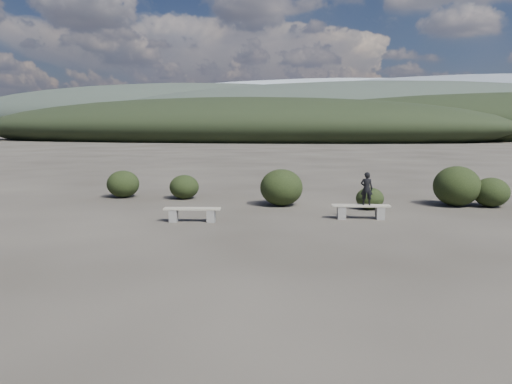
# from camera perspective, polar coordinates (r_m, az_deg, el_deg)

# --- Properties ---
(ground) EXTENTS (1200.00, 1200.00, 0.00)m
(ground) POSITION_cam_1_polar(r_m,az_deg,el_deg) (10.05, -1.01, -8.88)
(ground) COLOR #302B25
(ground) RESTS_ON ground
(bench_left) EXTENTS (1.73, 0.66, 0.42)m
(bench_left) POSITION_cam_1_polar(r_m,az_deg,el_deg) (15.03, -7.29, -2.44)
(bench_left) COLOR slate
(bench_left) RESTS_ON ground
(bench_right) EXTENTS (1.80, 0.64, 0.44)m
(bench_right) POSITION_cam_1_polar(r_m,az_deg,el_deg) (15.70, 11.88, -2.08)
(bench_right) COLOR slate
(bench_right) RESTS_ON ground
(seated_person) EXTENTS (0.39, 0.27, 1.02)m
(seated_person) POSITION_cam_1_polar(r_m,az_deg,el_deg) (15.63, 12.53, 0.39)
(seated_person) COLOR black
(seated_person) RESTS_ON bench_right
(shrub_a) EXTENTS (1.16, 1.16, 0.95)m
(shrub_a) POSITION_cam_1_polar(r_m,az_deg,el_deg) (19.84, -8.21, 0.58)
(shrub_a) COLOR black
(shrub_a) RESTS_ON ground
(shrub_b) EXTENTS (1.54, 1.54, 1.32)m
(shrub_b) POSITION_cam_1_polar(r_m,az_deg,el_deg) (17.96, 2.92, 0.53)
(shrub_b) COLOR black
(shrub_b) RESTS_ON ground
(shrub_c) EXTENTS (0.95, 0.95, 0.76)m
(shrub_c) POSITION_cam_1_polar(r_m,az_deg,el_deg) (17.60, 12.88, -0.72)
(shrub_c) COLOR black
(shrub_c) RESTS_ON ground
(shrub_d) EXTENTS (1.64, 1.64, 1.44)m
(shrub_d) POSITION_cam_1_polar(r_m,az_deg,el_deg) (19.24, 21.96, 0.63)
(shrub_d) COLOR black
(shrub_d) RESTS_ON ground
(shrub_e) EXTENTS (1.25, 1.25, 1.04)m
(shrub_e) POSITION_cam_1_polar(r_m,az_deg,el_deg) (19.53, 25.29, -0.03)
(shrub_e) COLOR black
(shrub_e) RESTS_ON ground
(shrub_f) EXTENTS (1.28, 1.28, 1.09)m
(shrub_f) POSITION_cam_1_polar(r_m,az_deg,el_deg) (20.72, -14.95, 0.89)
(shrub_f) COLOR black
(shrub_f) RESTS_ON ground
(mountain_ridges) EXTENTS (500.00, 400.00, 56.00)m
(mountain_ridges) POSITION_cam_1_polar(r_m,az_deg,el_deg) (348.68, 10.58, 8.67)
(mountain_ridges) COLOR black
(mountain_ridges) RESTS_ON ground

